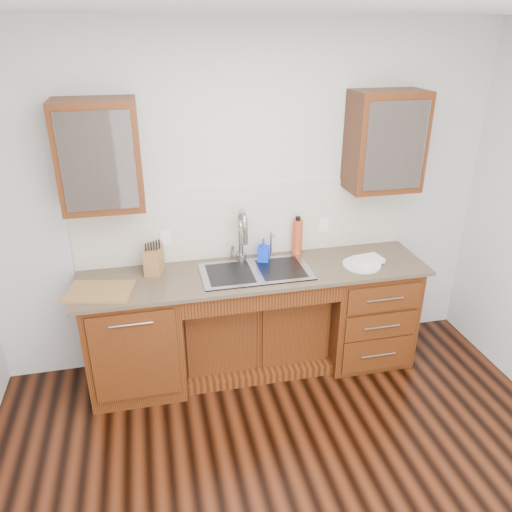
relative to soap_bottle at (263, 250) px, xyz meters
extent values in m
cube|color=silver|center=(-0.10, 0.22, 0.34)|extent=(4.00, 0.10, 2.70)
cube|color=#593014|center=(-1.05, -0.14, -0.57)|extent=(0.70, 0.62, 0.88)
cube|color=#593014|center=(-0.10, -0.05, -0.66)|extent=(1.20, 0.44, 0.70)
cube|color=#593014|center=(0.85, -0.14, -0.57)|extent=(0.70, 0.62, 0.88)
cube|color=#84705B|center=(-0.10, -0.15, -0.11)|extent=(2.70, 0.65, 0.03)
cube|color=beige|center=(-0.10, 0.16, 0.20)|extent=(2.70, 0.02, 0.59)
cube|color=#9E9EA5|center=(-0.10, -0.17, -0.18)|extent=(0.84, 0.46, 0.19)
cylinder|color=#999993|center=(-0.17, 0.06, 0.10)|extent=(0.04, 0.04, 0.40)
cylinder|color=#999993|center=(0.08, 0.07, 0.02)|extent=(0.02, 0.02, 0.24)
cube|color=#593014|center=(-1.15, 0.00, 0.82)|extent=(0.55, 0.34, 0.75)
cube|color=#593014|center=(0.95, 0.00, 0.82)|extent=(0.55, 0.34, 0.75)
cube|color=white|center=(-0.75, 0.15, 0.11)|extent=(0.08, 0.01, 0.12)
cube|color=white|center=(0.55, 0.15, 0.11)|extent=(0.08, 0.01, 0.12)
imported|color=#0A34E7|center=(0.00, 0.00, 0.00)|extent=(0.12, 0.12, 0.20)
cylinder|color=#B73E1E|center=(0.30, 0.08, 0.05)|extent=(0.10, 0.10, 0.30)
cylinder|color=silver|center=(0.74, -0.24, -0.09)|extent=(0.39, 0.39, 0.02)
cube|color=white|center=(0.81, -0.21, -0.07)|extent=(0.24, 0.19, 0.03)
cube|color=olive|center=(-0.86, 0.00, 0.01)|extent=(0.16, 0.21, 0.21)
cube|color=brown|center=(-1.25, -0.24, -0.09)|extent=(0.51, 0.40, 0.02)
imported|color=white|center=(-1.23, 0.00, 0.77)|extent=(0.15, 0.15, 0.11)
imported|color=silver|center=(-1.06, 0.00, 0.77)|extent=(0.11, 0.11, 0.10)
imported|color=white|center=(0.89, 0.00, 0.76)|extent=(0.16, 0.16, 0.10)
imported|color=white|center=(1.09, 0.00, 0.77)|extent=(0.12, 0.12, 0.10)
camera|label=1|loc=(-0.85, -3.50, 1.62)|focal=35.00mm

